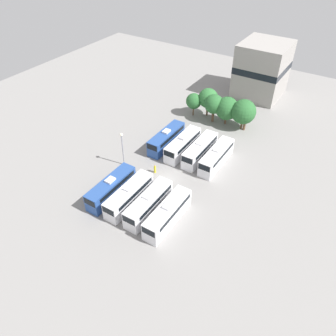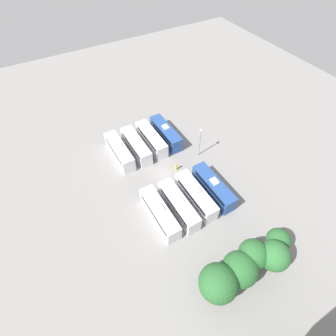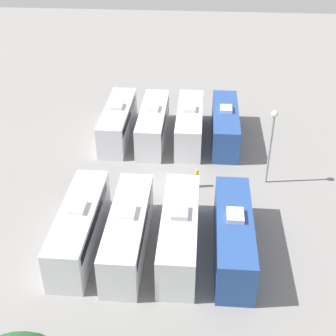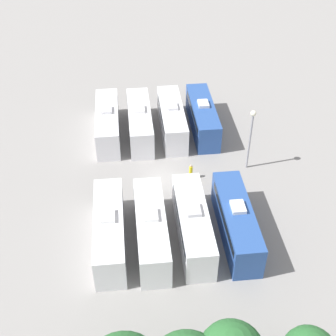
# 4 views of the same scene
# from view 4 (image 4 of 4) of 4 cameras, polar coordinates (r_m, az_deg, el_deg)

# --- Properties ---
(ground_plane) EXTENTS (124.54, 124.54, 0.00)m
(ground_plane) POSITION_cam_4_polar(r_m,az_deg,el_deg) (49.18, -0.56, -1.32)
(ground_plane) COLOR gray
(bus_0) EXTENTS (2.62, 10.34, 3.69)m
(bus_0) POSITION_cam_4_polar(r_m,az_deg,el_deg) (55.79, 4.24, 6.33)
(bus_0) COLOR #284C93
(bus_0) RESTS_ON ground_plane
(bus_1) EXTENTS (2.62, 10.34, 3.69)m
(bus_1) POSITION_cam_4_polar(r_m,az_deg,el_deg) (55.18, 0.49, 6.04)
(bus_1) COLOR silver
(bus_1) RESTS_ON ground_plane
(bus_2) EXTENTS (2.62, 10.34, 3.69)m
(bus_2) POSITION_cam_4_polar(r_m,az_deg,el_deg) (54.78, -3.46, 5.70)
(bus_2) COLOR silver
(bus_2) RESTS_ON ground_plane
(bus_3) EXTENTS (2.62, 10.34, 3.69)m
(bus_3) POSITION_cam_4_polar(r_m,az_deg,el_deg) (54.98, -7.38, 5.56)
(bus_3) COLOR silver
(bus_3) RESTS_ON ground_plane
(bus_4) EXTENTS (2.62, 10.34, 3.69)m
(bus_4) POSITION_cam_4_polar(r_m,az_deg,el_deg) (42.48, 8.33, -6.39)
(bus_4) COLOR #284C93
(bus_4) RESTS_ON ground_plane
(bus_5) EXTENTS (2.62, 10.34, 3.69)m
(bus_5) POSITION_cam_4_polar(r_m,az_deg,el_deg) (41.84, 3.07, -6.80)
(bus_5) COLOR white
(bus_5) RESTS_ON ground_plane
(bus_6) EXTENTS (2.62, 10.34, 3.69)m
(bus_6) POSITION_cam_4_polar(r_m,az_deg,el_deg) (41.38, -2.05, -7.41)
(bus_6) COLOR white
(bus_6) RESTS_ON ground_plane
(bus_7) EXTENTS (2.62, 10.34, 3.69)m
(bus_7) POSITION_cam_4_polar(r_m,az_deg,el_deg) (41.59, -7.16, -7.49)
(bus_7) COLOR silver
(bus_7) RESTS_ON ground_plane
(worker_person) EXTENTS (0.36, 0.36, 1.78)m
(worker_person) POSITION_cam_4_polar(r_m,az_deg,el_deg) (48.77, 2.79, -0.51)
(worker_person) COLOR gold
(worker_person) RESTS_ON ground_plane
(light_pole) EXTENTS (0.60, 0.60, 7.14)m
(light_pole) POSITION_cam_4_polar(r_m,az_deg,el_deg) (48.54, 10.12, 4.63)
(light_pole) COLOR gray
(light_pole) RESTS_ON ground_plane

